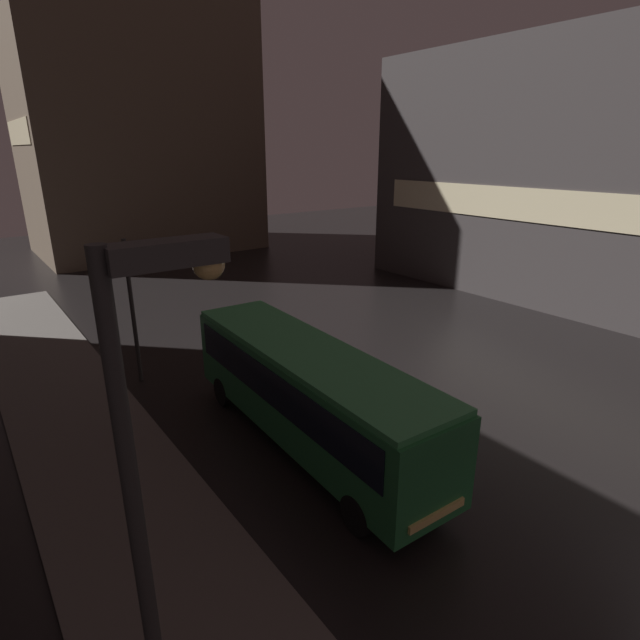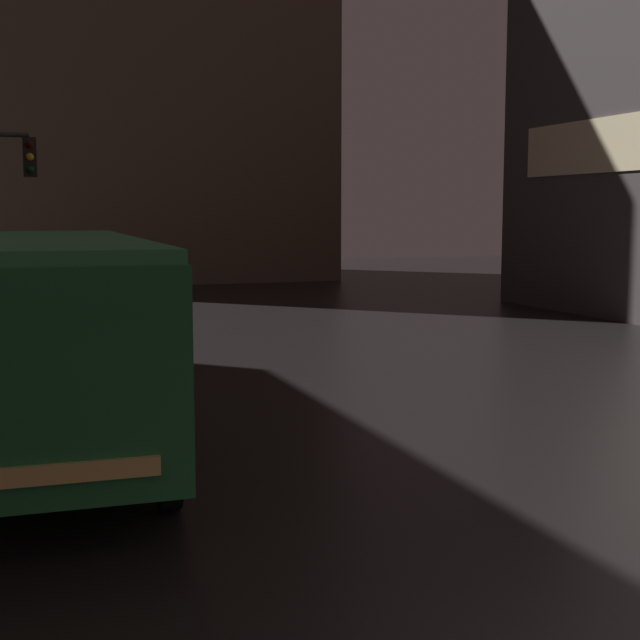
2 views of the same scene
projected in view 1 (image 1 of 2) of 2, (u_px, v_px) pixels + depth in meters
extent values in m
cube|color=#56514C|center=(132.00, 518.00, 12.22)|extent=(4.00, 48.00, 0.15)
cube|color=#383333|center=(578.00, 174.00, 29.73)|extent=(10.00, 24.03, 14.50)
cube|color=beige|center=(527.00, 205.00, 27.41)|extent=(0.24, 20.43, 1.80)
cube|color=brown|center=(133.00, 80.00, 41.43)|extent=(18.00, 12.00, 28.24)
cube|color=beige|center=(20.00, 132.00, 37.75)|extent=(0.24, 10.20, 1.80)
cube|color=#236B38|center=(308.00, 392.00, 14.88)|extent=(2.86, 10.54, 2.45)
cube|color=black|center=(307.00, 377.00, 14.72)|extent=(2.89, 9.71, 1.10)
cube|color=#399252|center=(307.00, 351.00, 14.45)|extent=(2.81, 10.33, 0.16)
cube|color=#F4CC72|center=(437.00, 515.00, 11.05)|extent=(1.72, 0.17, 0.20)
cylinder|color=black|center=(425.00, 481.00, 12.90)|extent=(0.29, 1.01, 1.00)
cylinder|color=black|center=(357.00, 515.00, 11.70)|extent=(0.29, 1.01, 1.00)
cylinder|color=black|center=(278.00, 376.00, 18.88)|extent=(0.29, 1.01, 1.00)
cylinder|color=black|center=(223.00, 391.00, 17.67)|extent=(0.29, 1.01, 1.00)
cylinder|color=#2D2D2D|center=(133.00, 313.00, 18.74)|extent=(0.16, 0.16, 5.60)
cylinder|color=#2D2D2D|center=(161.00, 243.00, 18.69)|extent=(2.67, 0.12, 0.12)
cube|color=black|center=(195.00, 252.00, 19.61)|extent=(0.30, 0.24, 0.90)
sphere|color=#390706|center=(196.00, 246.00, 19.41)|extent=(0.18, 0.18, 0.18)
sphere|color=gold|center=(197.00, 253.00, 19.50)|extent=(0.18, 0.18, 0.18)
sphere|color=black|center=(197.00, 260.00, 19.59)|extent=(0.18, 0.18, 0.18)
cylinder|color=#2D2D2D|center=(147.00, 596.00, 5.43)|extent=(0.18, 0.18, 7.72)
cube|color=#383838|center=(167.00, 253.00, 4.57)|extent=(1.10, 0.36, 0.24)
sphere|color=#F4CC72|center=(208.00, 264.00, 4.84)|extent=(0.32, 0.32, 0.32)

